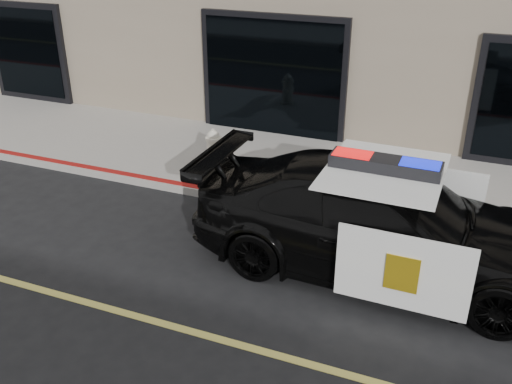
% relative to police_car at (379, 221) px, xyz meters
% --- Properties ---
extents(ground, '(120.00, 120.00, 0.00)m').
position_rel_police_car_xyz_m(ground, '(-2.37, -2.34, -0.81)').
color(ground, black).
rests_on(ground, ground).
extents(sidewalk_n, '(60.00, 3.50, 0.15)m').
position_rel_police_car_xyz_m(sidewalk_n, '(-2.37, 2.91, -0.73)').
color(sidewalk_n, gray).
rests_on(sidewalk_n, ground).
extents(police_car, '(2.60, 5.57, 1.80)m').
position_rel_police_car_xyz_m(police_car, '(0.00, 0.00, 0.00)').
color(police_car, black).
rests_on(police_car, ground).
extents(fire_hydrant, '(0.37, 0.51, 0.82)m').
position_rel_police_car_xyz_m(fire_hydrant, '(-3.75, 2.21, -0.28)').
color(fire_hydrant, beige).
rests_on(fire_hydrant, sidewalk_n).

